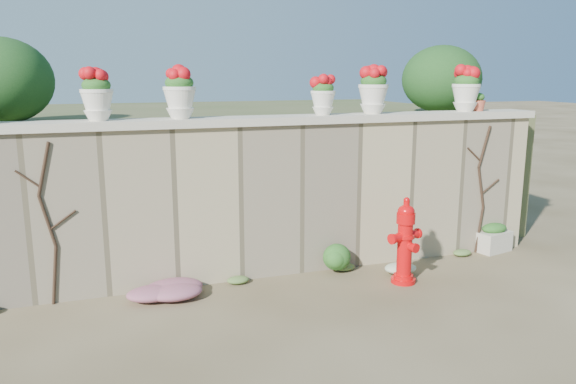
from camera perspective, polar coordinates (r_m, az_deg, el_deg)
name	(u,v)px	position (r m, az deg, el deg)	size (l,w,h in m)	color
ground	(318,327)	(6.14, 3.12, -13.52)	(80.00, 80.00, 0.00)	brown
stone_wall	(268,200)	(7.42, -2.06, -0.82)	(8.00, 0.40, 2.00)	tan
wall_cap	(267,120)	(7.27, -2.12, 7.29)	(8.10, 0.52, 0.10)	beige
raised_fill	(217,164)	(10.47, -7.24, 2.84)	(9.00, 6.00, 2.00)	#384C23
back_shrub_left	(1,81)	(8.19, -27.16, 10.04)	(1.30, 1.30, 1.10)	#143814
back_shrub_right	(442,79)	(9.82, 15.34, 11.01)	(1.30, 1.30, 1.10)	#143814
vine_left	(49,222)	(6.92, -23.15, -2.80)	(0.60, 0.04, 1.91)	black
vine_right	(482,188)	(8.73, 19.07, 0.40)	(0.60, 0.04, 1.91)	black
fire_hydrant	(405,241)	(7.30, 11.80, -4.85)	(0.49, 0.34, 1.11)	red
planter_box	(493,238)	(9.05, 20.15, -4.43)	(0.58, 0.42, 0.44)	beige
green_shrub	(339,256)	(7.55, 5.19, -6.47)	(0.55, 0.49, 0.52)	#1E5119
magenta_clump	(163,290)	(6.93, -12.61, -9.69)	(0.87, 0.58, 0.23)	#CD298B
white_flowers	(398,266)	(7.75, 11.11, -7.42)	(0.55, 0.44, 0.20)	white
urn_pot_1	(97,95)	(6.93, -18.84, 9.27)	(0.38, 0.38, 0.59)	silver
urn_pot_2	(180,93)	(7.00, -10.95, 9.84)	(0.40, 0.40, 0.62)	silver
urn_pot_3	(323,96)	(7.51, 3.58, 9.74)	(0.33, 0.33, 0.51)	silver
urn_pot_4	(373,90)	(7.82, 8.66, 10.17)	(0.41, 0.41, 0.64)	silver
urn_pot_5	(466,90)	(8.62, 17.64, 9.89)	(0.40, 0.40, 0.63)	silver
terracotta_pot	(478,103)	(8.76, 18.75, 8.56)	(0.21, 0.21, 0.26)	#B64F37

